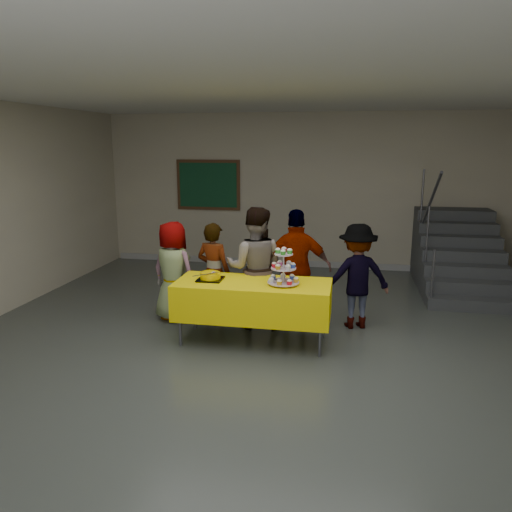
{
  "coord_description": "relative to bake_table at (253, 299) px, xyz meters",
  "views": [
    {
      "loc": [
        0.87,
        -4.76,
        2.4
      ],
      "look_at": [
        -0.25,
        1.14,
        1.05
      ],
      "focal_mm": 35.0,
      "sensor_mm": 36.0,
      "label": 1
    }
  ],
  "objects": [
    {
      "name": "bake_table",
      "position": [
        0.0,
        0.0,
        0.0
      ],
      "size": [
        1.88,
        0.78,
        0.77
      ],
      "color": "#595960",
      "rests_on": "ground"
    },
    {
      "name": "schoolchild_d",
      "position": [
        0.46,
        0.69,
        0.23
      ],
      "size": [
        0.98,
        0.53,
        1.58
      ],
      "primitive_type": "imported",
      "rotation": [
        0.0,
        0.0,
        3.3
      ],
      "color": "slate",
      "rests_on": "ground"
    },
    {
      "name": "noticeboard",
      "position": [
        -1.71,
        4.02,
        1.04
      ],
      "size": [
        1.3,
        0.05,
        1.0
      ],
      "color": "#472B16",
      "rests_on": "ground"
    },
    {
      "name": "schoolchild_b",
      "position": [
        -0.67,
        0.66,
        0.13
      ],
      "size": [
        0.58,
        0.46,
        1.38
      ],
      "primitive_type": "imported",
      "rotation": [
        0.0,
        0.0,
        2.85
      ],
      "color": "slate",
      "rests_on": "ground"
    },
    {
      "name": "schoolchild_c",
      "position": [
        -0.08,
        0.56,
        0.25
      ],
      "size": [
        0.82,
        0.65,
        1.61
      ],
      "primitive_type": "imported",
      "rotation": [
        0.0,
        0.0,
        3.2
      ],
      "color": "slate",
      "rests_on": "ground"
    },
    {
      "name": "schoolchild_e",
      "position": [
        1.24,
        0.79,
        0.14
      ],
      "size": [
        1.01,
        0.75,
        1.4
      ],
      "primitive_type": "imported",
      "rotation": [
        0.0,
        0.0,
        3.43
      ],
      "color": "slate",
      "rests_on": "ground"
    },
    {
      "name": "schoolchild_a",
      "position": [
        -1.23,
        0.6,
        0.14
      ],
      "size": [
        0.78,
        0.62,
        1.39
      ],
      "primitive_type": "imported",
      "rotation": [
        0.0,
        0.0,
        2.84
      ],
      "color": "slate",
      "rests_on": "ground"
    },
    {
      "name": "room_shell",
      "position": [
        0.25,
        -0.93,
        1.57
      ],
      "size": [
        10.0,
        10.04,
        3.02
      ],
      "color": "#4C514C",
      "rests_on": "ground"
    },
    {
      "name": "bear_cake",
      "position": [
        -0.53,
        0.0,
        0.27
      ],
      "size": [
        0.32,
        0.36,
        0.12
      ],
      "color": "black",
      "rests_on": "bake_table"
    },
    {
      "name": "cupcake_stand",
      "position": [
        0.38,
        -0.04,
        0.39
      ],
      "size": [
        0.38,
        0.38,
        0.44
      ],
      "color": "silver",
      "rests_on": "bake_table"
    },
    {
      "name": "staircase",
      "position": [
        2.95,
        3.18,
        -0.07
      ],
      "size": [
        1.3,
        2.4,
        2.04
      ],
      "color": "#424447",
      "rests_on": "ground"
    }
  ]
}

